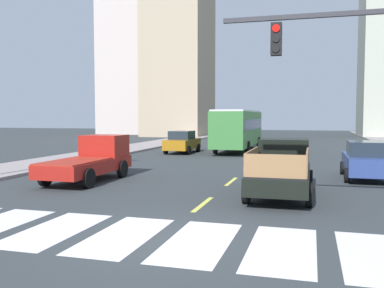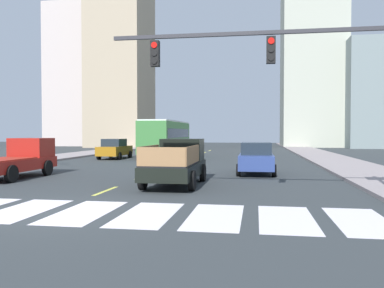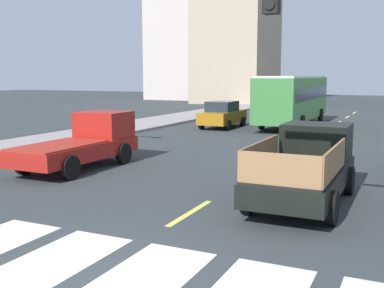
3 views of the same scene
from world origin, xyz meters
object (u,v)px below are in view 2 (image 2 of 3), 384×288
Objects in this scene: sedan_mid at (115,149)px; sedan_near_left at (256,158)px; pickup_dark at (18,159)px; city_bus at (166,136)px; pickup_stakebed at (177,163)px; traffic_signal_gantry at (309,69)px.

sedan_mid is 1.00× the size of sedan_near_left.
city_bus reaches higher than pickup_dark.
pickup_stakebed is at bearing -75.82° from city_bus.
pickup_dark is 0.48× the size of city_bus.
sedan_near_left is at bearing -59.60° from city_bus.
city_bus reaches higher than sedan_near_left.
pickup_stakebed reaches higher than sedan_mid.
pickup_dark is at bearing -162.66° from sedan_near_left.
sedan_mid is at bearing -142.52° from city_bus.
city_bus is at bearing 113.08° from traffic_signal_gantry.
sedan_near_left is 9.80m from traffic_signal_gantry.
city_bus is 1.14× the size of traffic_signal_gantry.
traffic_signal_gantry is (13.41, -5.48, 3.30)m from pickup_dark.
pickup_stakebed is 0.48× the size of city_bus.
pickup_dark is at bearing 173.84° from pickup_stakebed.
pickup_stakebed is at bearing 140.12° from traffic_signal_gantry.
sedan_near_left is at bearing -42.04° from sedan_mid.
sedan_near_left is at bearing 18.63° from pickup_dark.
city_bus is at bearing 80.05° from pickup_dark.
city_bus is 16.17m from sedan_near_left.
traffic_signal_gantry reaches higher than sedan_near_left.
traffic_signal_gantry is (1.60, -9.07, 3.36)m from sedan_near_left.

